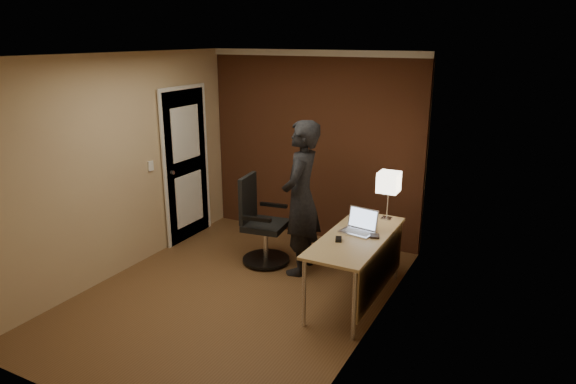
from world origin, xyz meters
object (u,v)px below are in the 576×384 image
at_px(desk, 363,249).
at_px(mouse, 338,239).
at_px(desk_lamp, 389,183).
at_px(laptop, 360,225).
at_px(person, 301,198).
at_px(wallet, 375,236).
at_px(office_chair, 260,226).

xyz_separation_m(desk, mouse, (-0.18, -0.21, 0.14)).
bearing_deg(desk, mouse, -131.38).
bearing_deg(desk_lamp, laptop, -105.56).
bearing_deg(laptop, desk, -57.48).
height_order(desk_lamp, person, person).
bearing_deg(person, desk_lamp, 95.96).
distance_m(desk, mouse, 0.31).
height_order(laptop, wallet, laptop).
height_order(office_chair, person, person).
bearing_deg(desk, desk_lamp, 85.31).
relative_size(wallet, person, 0.06).
bearing_deg(laptop, wallet, -23.95).
height_order(mouse, wallet, mouse).
distance_m(mouse, office_chair, 1.41).
height_order(mouse, person, person).
relative_size(mouse, person, 0.06).
relative_size(desk, desk_lamp, 2.80).
distance_m(desk, person, 1.02).
distance_m(mouse, wallet, 0.39).
bearing_deg(desk_lamp, person, -166.30).
bearing_deg(office_chair, mouse, -25.40).
height_order(desk_lamp, mouse, desk_lamp).
bearing_deg(office_chair, wallet, -12.30).
relative_size(laptop, mouse, 3.67).
relative_size(wallet, office_chair, 0.10).
distance_m(desk_lamp, person, 1.00).
distance_m(mouse, person, 0.94).
relative_size(desk, office_chair, 1.41).
relative_size(desk_lamp, office_chair, 0.50).
bearing_deg(office_chair, desk, -15.02).
distance_m(wallet, office_chair, 1.59).
xyz_separation_m(desk, person, (-0.89, 0.39, 0.29)).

